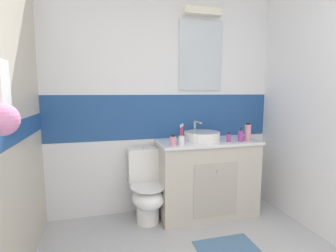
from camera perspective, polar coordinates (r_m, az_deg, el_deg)
wall_back_tiled at (r=2.94m, az=-0.92°, el=5.31°), size 3.20×0.20×2.50m
vanity_cabinet at (r=2.95m, az=8.66°, el=-11.34°), size 1.10×0.52×0.85m
sink_basin at (r=2.82m, az=7.63°, el=-2.17°), size 0.39×0.44×0.20m
toilet at (r=2.79m, az=-4.75°, el=-13.75°), size 0.37×0.50×0.79m
toothbrush_cup at (r=2.57m, az=3.05°, el=-2.98°), size 0.06×0.06×0.22m
soap_dispenser at (r=2.85m, az=16.04°, el=-2.17°), size 0.06×0.06×0.16m
lotion_bottle_short at (r=2.55m, az=1.17°, el=-3.23°), size 0.06×0.06×0.11m
shampoo_bottle_tall at (r=2.90m, az=17.51°, el=-1.35°), size 0.07×0.07×0.20m
perfume_flask_small at (r=2.80m, az=13.53°, el=-2.48°), size 0.04×0.03×0.10m
bath_mat at (r=2.52m, az=13.64°, el=-25.69°), size 0.54×0.43×0.01m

